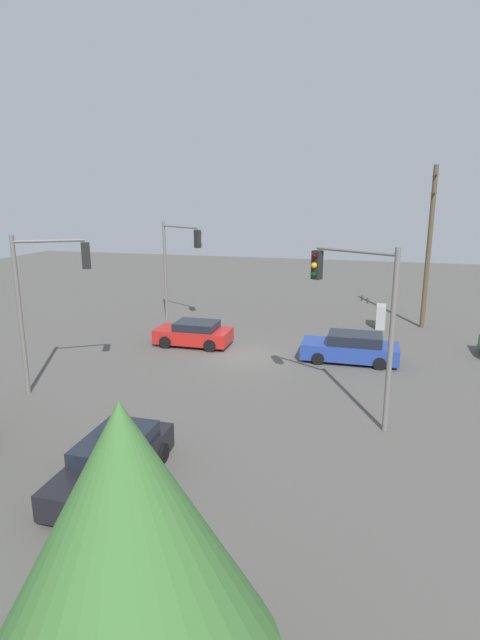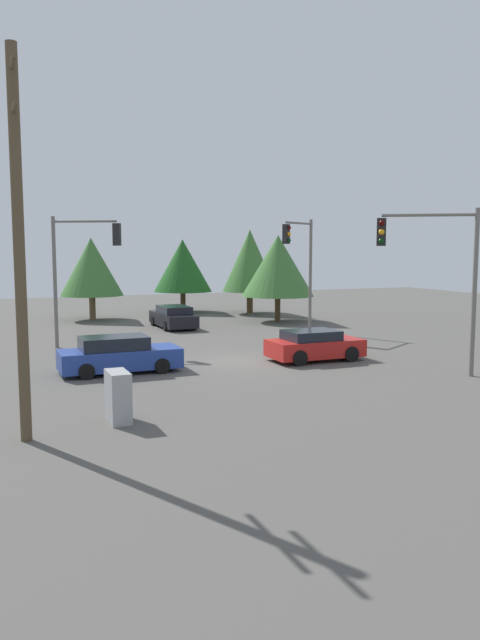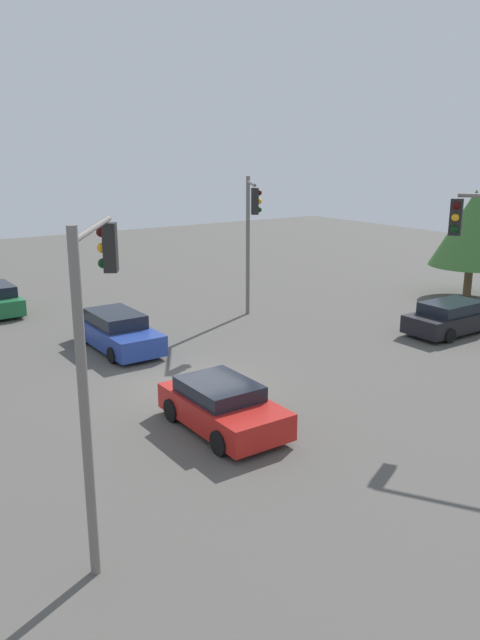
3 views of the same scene
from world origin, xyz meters
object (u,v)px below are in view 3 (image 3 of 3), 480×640
(sedan_dark, at_px, (453,317))
(traffic_signal_cross, at_px, (251,225))
(sedan_red, at_px, (222,406))
(traffic_signal_main, at_px, (95,324))
(sedan_blue, at_px, (118,331))

(sedan_dark, xyz_separation_m, traffic_signal_cross, (-5.96, 6.41, 3.67))
(sedan_red, height_order, traffic_signal_cross, traffic_signal_cross)
(sedan_red, distance_m, traffic_signal_main, 6.39)
(sedan_red, relative_size, traffic_signal_cross, 0.63)
(sedan_dark, distance_m, traffic_signal_main, 18.79)
(sedan_red, distance_m, sedan_dark, 13.42)
(sedan_dark, relative_size, traffic_signal_main, 0.73)
(sedan_red, xyz_separation_m, traffic_signal_main, (-4.53, -2.63, 3.66))
(sedan_red, bearing_deg, sedan_blue, -94.25)
(sedan_blue, xyz_separation_m, traffic_signal_cross, (6.63, 0.41, 3.64))
(sedan_blue, bearing_deg, traffic_signal_main, 64.92)
(sedan_dark, relative_size, traffic_signal_cross, 0.72)
(traffic_signal_main, bearing_deg, traffic_signal_cross, -13.47)
(sedan_red, relative_size, sedan_blue, 0.87)
(sedan_dark, bearing_deg, sedan_red, -79.81)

